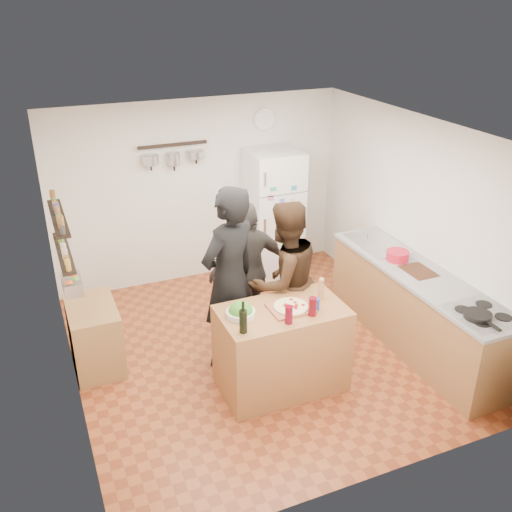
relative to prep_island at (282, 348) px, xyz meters
name	(u,v)px	position (x,y,z in m)	size (l,w,h in m)	color
room_shell	(246,238)	(0.04, 1.05, 0.79)	(4.20, 4.20, 4.20)	brown
prep_island	(282,348)	(0.00, 0.00, 0.00)	(1.25, 0.72, 0.91)	#9B5B38
pizza_board	(291,308)	(0.08, -0.02, 0.47)	(0.42, 0.34, 0.02)	brown
pizza	(291,306)	(0.08, -0.02, 0.48)	(0.34, 0.34, 0.02)	#CFB688
salad_bowl	(241,313)	(-0.42, 0.05, 0.48)	(0.28, 0.28, 0.06)	silver
wine_bottle	(243,321)	(-0.50, -0.22, 0.57)	(0.07, 0.07, 0.23)	black
wine_glass_near	(289,315)	(-0.05, -0.24, 0.54)	(0.07, 0.07, 0.18)	#580715
wine_glass_far	(312,306)	(0.22, -0.20, 0.55)	(0.08, 0.08, 0.19)	#56070F
pepper_mill	(321,290)	(0.45, 0.05, 0.55)	(0.06, 0.06, 0.19)	#A76F46
salt_canister	(316,304)	(0.30, -0.12, 0.51)	(0.07, 0.07, 0.12)	navy
person_left	(229,279)	(-0.33, 0.61, 0.56)	(0.74, 0.49, 2.03)	black
person_center	(284,281)	(0.27, 0.55, 0.45)	(0.88, 0.68, 1.81)	black
person_back	(249,270)	(0.09, 1.10, 0.36)	(0.96, 0.40, 1.64)	#322E2C
counter_run	(416,309)	(1.74, 0.12, -0.01)	(0.63, 2.63, 0.90)	#9E7042
stove_top	(483,315)	(1.74, -0.83, 0.46)	(0.60, 0.62, 0.02)	white
skillet	(478,315)	(1.64, -0.87, 0.49)	(0.26, 0.26, 0.05)	black
sink	(377,244)	(1.74, 0.97, 0.46)	(0.50, 0.80, 0.03)	silver
cutting_board	(419,272)	(1.74, 0.16, 0.46)	(0.30, 0.40, 0.02)	brown
red_bowl	(398,256)	(1.69, 0.49, 0.52)	(0.26, 0.26, 0.11)	red
fridge	(273,214)	(0.99, 2.42, 0.45)	(0.70, 0.68, 1.80)	white
wall_clock	(264,120)	(0.99, 2.75, 1.69)	(0.30, 0.30, 0.03)	silver
spice_shelf_lower	(64,252)	(-1.89, 0.87, 1.04)	(0.12, 1.00, 0.03)	black
spice_shelf_upper	(58,218)	(-1.89, 0.87, 1.40)	(0.12, 1.00, 0.03)	black
produce_basket	(72,284)	(-1.86, 0.87, 0.69)	(0.18, 0.35, 0.14)	silver
side_table	(95,336)	(-1.70, 1.11, -0.09)	(0.50, 0.80, 0.73)	#9C7641
pot_rack	(173,145)	(-0.31, 2.67, 1.49)	(0.90, 0.04, 0.04)	black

